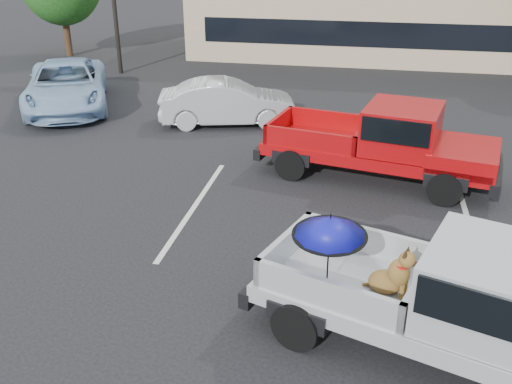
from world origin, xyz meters
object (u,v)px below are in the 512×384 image
silver_pickup (467,300)px  silver_sedan (228,102)px  blue_suv (67,86)px  red_pickup (393,140)px

silver_pickup → silver_sedan: (-5.94, 10.12, -0.34)m
silver_pickup → blue_suv: 16.03m
red_pickup → silver_sedan: (-5.06, 3.59, -0.34)m
red_pickup → blue_suv: (-10.97, 4.26, -0.26)m
red_pickup → silver_sedan: red_pickup is taller
silver_pickup → silver_sedan: bearing=139.3°
silver_pickup → red_pickup: (-0.88, 6.53, -0.00)m
red_pickup → blue_suv: size_ratio=1.08×
blue_suv → silver_sedan: bearing=-31.5°
silver_sedan → blue_suv: 5.95m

